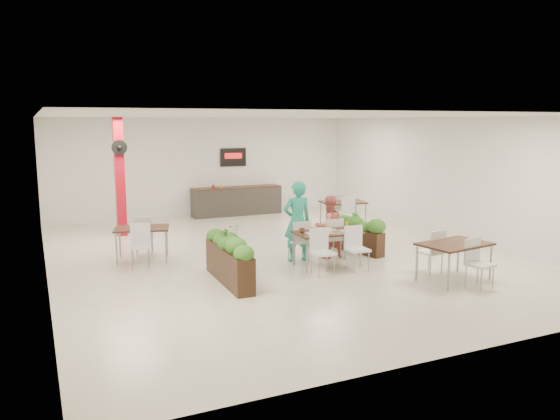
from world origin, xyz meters
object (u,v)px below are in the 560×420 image
object	(u,v)px
side_table_a	(142,233)
side_table_b	(343,205)
planter_left	(229,255)
side_table_c	(454,249)
service_counter	(237,200)
diner_man	(297,221)
diner_woman	(329,227)
planter_right	(355,231)
main_table	(327,237)
red_column	(120,176)

from	to	relation	value
side_table_a	side_table_b	bearing A→B (deg)	29.04
planter_left	side_table_c	world-z (taller)	planter_left
service_counter	side_table_b	bearing A→B (deg)	-56.49
diner_man	planter_left	world-z (taller)	diner_man
service_counter	side_table_c	bearing A→B (deg)	-82.11
planter_left	side_table_b	xyz separation A→B (m)	(4.94, 3.99, 0.10)
planter_left	side_table_a	bearing A→B (deg)	116.39
diner_woman	planter_left	bearing A→B (deg)	21.39
side_table_a	side_table_c	world-z (taller)	same
diner_woman	planter_right	distance (m)	0.92
diner_man	side_table_a	xyz separation A→B (m)	(-3.13, 1.48, -0.27)
service_counter	planter_left	distance (m)	7.75
side_table_b	diner_man	bearing A→B (deg)	-125.22
diner_woman	main_table	bearing A→B (deg)	60.29
planter_right	side_table_a	distance (m)	4.94
side_table_b	side_table_c	xyz separation A→B (m)	(-0.91, -5.69, 0.00)
diner_man	red_column	bearing A→B (deg)	-52.36
main_table	side_table_c	size ratio (longest dim) A/B	1.00
diner_woman	side_table_a	size ratio (longest dim) A/B	0.85
planter_right	side_table_c	bearing A→B (deg)	-81.28
service_counter	diner_man	distance (m)	6.36
diner_man	planter_right	xyz separation A→B (m)	(1.66, 0.26, -0.41)
service_counter	main_table	world-z (taller)	service_counter
main_table	planter_left	xyz separation A→B (m)	(-2.32, -0.29, -0.10)
diner_man	diner_woman	size ratio (longest dim) A/B	1.25
side_table_a	side_table_c	xyz separation A→B (m)	(5.23, -4.12, 0.01)
service_counter	diner_woman	bearing A→B (deg)	-90.59
main_table	red_column	bearing A→B (deg)	124.73
side_table_b	side_table_a	bearing A→B (deg)	-156.21
planter_left	side_table_b	distance (m)	6.35
diner_woman	service_counter	bearing A→B (deg)	-88.23
service_counter	side_table_a	world-z (taller)	service_counter
main_table	planter_left	world-z (taller)	planter_left
planter_left	side_table_a	xyz separation A→B (m)	(-1.20, 2.42, 0.09)
planter_right	main_table	bearing A→B (deg)	-144.31
main_table	side_table_a	bearing A→B (deg)	148.78
side_table_c	service_counter	bearing A→B (deg)	89.32
diner_man	planter_right	world-z (taller)	diner_man
planter_right	side_table_c	size ratio (longest dim) A/B	1.07
planter_left	side_table_c	xyz separation A→B (m)	(4.03, -1.70, 0.10)
side_table_a	side_table_b	world-z (taller)	same
service_counter	side_table_b	distance (m)	3.89
service_counter	diner_man	xyz separation A→B (m)	(-0.86, -6.29, 0.40)
service_counter	planter_left	bearing A→B (deg)	-111.10
service_counter	planter_left	size ratio (longest dim) A/B	1.38
service_counter	diner_woman	world-z (taller)	service_counter
red_column	diner_man	size ratio (longest dim) A/B	1.79
service_counter	diner_woman	xyz separation A→B (m)	(-0.06, -6.29, 0.22)
side_table_a	main_table	bearing A→B (deg)	-16.56
diner_man	planter_left	bearing A→B (deg)	28.38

